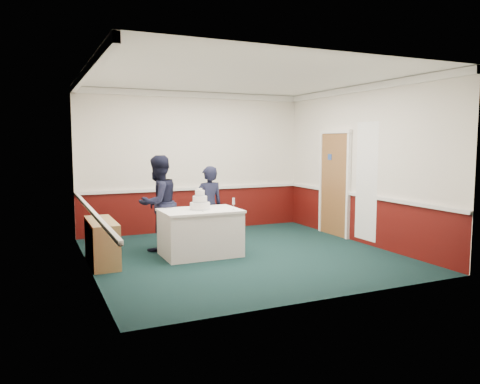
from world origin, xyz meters
name	(u,v)px	position (x,y,z in m)	size (l,w,h in m)	color
ground	(242,255)	(0.00, 0.00, 0.00)	(5.00, 5.00, 0.00)	black
room_shell	(232,140)	(0.08, 0.61, 1.97)	(5.00, 5.00, 3.00)	white
sideboard	(102,242)	(-2.28, 0.37, 0.35)	(0.41, 1.20, 0.70)	#A3854F
cake_table	(200,232)	(-0.67, 0.27, 0.40)	(1.32, 0.92, 0.79)	white
wedding_cake	(200,203)	(-0.67, 0.27, 0.90)	(0.35, 0.35, 0.36)	white
cake_knife	(202,211)	(-0.70, 0.07, 0.79)	(0.01, 0.22, 0.01)	silver
champagne_flute	(234,202)	(-0.17, -0.01, 0.93)	(0.05, 0.05, 0.21)	silver
person_man	(158,203)	(-1.21, 0.95, 0.85)	(0.83, 0.64, 1.70)	black
person_woman	(209,207)	(-0.30, 0.83, 0.75)	(0.55, 0.36, 1.49)	black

